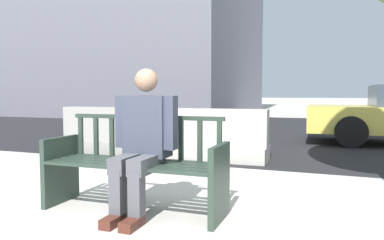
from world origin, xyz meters
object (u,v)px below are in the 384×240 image
object	(u,v)px
seated_person	(143,138)
street_bench	(135,168)
jersey_barrier_left	(114,134)
jersey_barrier_centre	(207,139)

from	to	relation	value
seated_person	street_bench	bearing A→B (deg)	154.30
seated_person	jersey_barrier_left	bearing A→B (deg)	126.86
street_bench	jersey_barrier_left	size ratio (longest dim) A/B	0.84
jersey_barrier_centre	jersey_barrier_left	bearing A→B (deg)	179.25
jersey_barrier_centre	seated_person	bearing A→B (deg)	-82.65
seated_person	jersey_barrier_left	distance (m)	3.68
jersey_barrier_centre	jersey_barrier_left	world-z (taller)	same
street_bench	jersey_barrier_left	xyz separation A→B (m)	(-2.08, 2.87, -0.06)
street_bench	jersey_barrier_centre	xyz separation A→B (m)	(-0.26, 2.85, -0.06)
street_bench	jersey_barrier_centre	size ratio (longest dim) A/B	0.84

